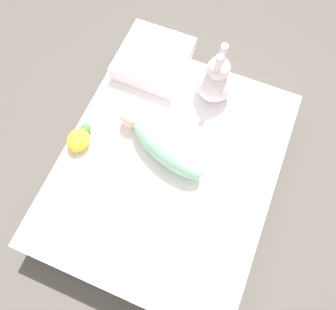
{
  "coord_description": "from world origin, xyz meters",
  "views": [
    {
      "loc": [
        -0.47,
        -0.19,
        1.65
      ],
      "look_at": [
        0.03,
        0.01,
        0.27
      ],
      "focal_mm": 35.0,
      "sensor_mm": 36.0,
      "label": 1
    }
  ],
  "objects_px": {
    "pillow": "(154,59)",
    "turtle_plush": "(79,139)",
    "bunny_plush": "(216,81)",
    "swaddled_baby": "(164,143)"
  },
  "relations": [
    {
      "from": "pillow",
      "to": "bunny_plush",
      "type": "height_order",
      "value": "bunny_plush"
    },
    {
      "from": "swaddled_baby",
      "to": "bunny_plush",
      "type": "relative_size",
      "value": 1.49
    },
    {
      "from": "swaddled_baby",
      "to": "pillow",
      "type": "xyz_separation_m",
      "value": [
        0.43,
        0.23,
        -0.03
      ]
    },
    {
      "from": "pillow",
      "to": "turtle_plush",
      "type": "height_order",
      "value": "pillow"
    },
    {
      "from": "pillow",
      "to": "turtle_plush",
      "type": "bearing_deg",
      "value": 165.2
    },
    {
      "from": "swaddled_baby",
      "to": "turtle_plush",
      "type": "height_order",
      "value": "swaddled_baby"
    },
    {
      "from": "swaddled_baby",
      "to": "turtle_plush",
      "type": "relative_size",
      "value": 3.1
    },
    {
      "from": "bunny_plush",
      "to": "turtle_plush",
      "type": "height_order",
      "value": "bunny_plush"
    },
    {
      "from": "swaddled_baby",
      "to": "pillow",
      "type": "relative_size",
      "value": 1.41
    },
    {
      "from": "swaddled_baby",
      "to": "pillow",
      "type": "distance_m",
      "value": 0.49
    }
  ]
}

